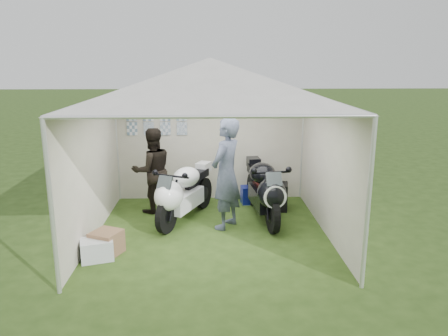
{
  "coord_description": "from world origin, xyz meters",
  "views": [
    {
      "loc": [
        -0.03,
        -7.22,
        2.96
      ],
      "look_at": [
        0.24,
        0.35,
        1.08
      ],
      "focal_mm": 35.0,
      "sensor_mm": 36.0,
      "label": 1
    }
  ],
  "objects_px": {
    "person_dark_jacket": "(152,171)",
    "crate_0": "(97,249)",
    "canopy_tent": "(210,84)",
    "crate_1": "(107,243)",
    "person_blue_jacket": "(226,174)",
    "paddock_stand": "(253,195)",
    "motorcycle_white": "(183,192)",
    "motorcycle_black": "(264,189)",
    "equipment_box": "(274,196)"
  },
  "relations": [
    {
      "from": "person_blue_jacket",
      "to": "crate_1",
      "type": "xyz_separation_m",
      "value": [
        -1.91,
        -1.08,
        -0.82
      ]
    },
    {
      "from": "person_blue_jacket",
      "to": "motorcycle_white",
      "type": "bearing_deg",
      "value": -80.26
    },
    {
      "from": "motorcycle_white",
      "to": "equipment_box",
      "type": "distance_m",
      "value": 1.94
    },
    {
      "from": "motorcycle_black",
      "to": "canopy_tent",
      "type": "bearing_deg",
      "value": -156.69
    },
    {
      "from": "person_dark_jacket",
      "to": "crate_1",
      "type": "relative_size",
      "value": 4.07
    },
    {
      "from": "paddock_stand",
      "to": "crate_1",
      "type": "bearing_deg",
      "value": -136.16
    },
    {
      "from": "canopy_tent",
      "to": "equipment_box",
      "type": "relative_size",
      "value": 10.41
    },
    {
      "from": "paddock_stand",
      "to": "person_blue_jacket",
      "type": "height_order",
      "value": "person_blue_jacket"
    },
    {
      "from": "canopy_tent",
      "to": "motorcycle_white",
      "type": "height_order",
      "value": "canopy_tent"
    },
    {
      "from": "motorcycle_black",
      "to": "paddock_stand",
      "type": "bearing_deg",
      "value": 90.0
    },
    {
      "from": "motorcycle_white",
      "to": "person_blue_jacket",
      "type": "xyz_separation_m",
      "value": [
        0.8,
        -0.32,
        0.42
      ]
    },
    {
      "from": "canopy_tent",
      "to": "equipment_box",
      "type": "bearing_deg",
      "value": 42.36
    },
    {
      "from": "equipment_box",
      "to": "canopy_tent",
      "type": "bearing_deg",
      "value": -137.64
    },
    {
      "from": "person_blue_jacket",
      "to": "crate_1",
      "type": "bearing_deg",
      "value": -28.95
    },
    {
      "from": "crate_1",
      "to": "motorcycle_white",
      "type": "bearing_deg",
      "value": 51.33
    },
    {
      "from": "motorcycle_black",
      "to": "person_blue_jacket",
      "type": "bearing_deg",
      "value": -160.75
    },
    {
      "from": "motorcycle_black",
      "to": "crate_0",
      "type": "relative_size",
      "value": 4.71
    },
    {
      "from": "person_blue_jacket",
      "to": "crate_0",
      "type": "height_order",
      "value": "person_blue_jacket"
    },
    {
      "from": "canopy_tent",
      "to": "person_dark_jacket",
      "type": "relative_size",
      "value": 3.35
    },
    {
      "from": "person_blue_jacket",
      "to": "equipment_box",
      "type": "height_order",
      "value": "person_blue_jacket"
    },
    {
      "from": "motorcycle_white",
      "to": "crate_1",
      "type": "bearing_deg",
      "value": -104.56
    },
    {
      "from": "person_dark_jacket",
      "to": "crate_0",
      "type": "relative_size",
      "value": 3.57
    },
    {
      "from": "paddock_stand",
      "to": "motorcycle_white",
      "type": "bearing_deg",
      "value": -143.78
    },
    {
      "from": "person_blue_jacket",
      "to": "crate_1",
      "type": "relative_size",
      "value": 4.82
    },
    {
      "from": "crate_1",
      "to": "canopy_tent",
      "type": "bearing_deg",
      "value": 27.49
    },
    {
      "from": "person_blue_jacket",
      "to": "crate_0",
      "type": "distance_m",
      "value": 2.53
    },
    {
      "from": "person_dark_jacket",
      "to": "crate_1",
      "type": "height_order",
      "value": "person_dark_jacket"
    },
    {
      "from": "person_dark_jacket",
      "to": "crate_0",
      "type": "distance_m",
      "value": 2.35
    },
    {
      "from": "canopy_tent",
      "to": "crate_1",
      "type": "bearing_deg",
      "value": -152.51
    },
    {
      "from": "motorcycle_black",
      "to": "motorcycle_white",
      "type": "bearing_deg",
      "value": 174.8
    },
    {
      "from": "paddock_stand",
      "to": "person_blue_jacket",
      "type": "bearing_deg",
      "value": -114.58
    },
    {
      "from": "crate_0",
      "to": "paddock_stand",
      "type": "bearing_deg",
      "value": 44.8
    },
    {
      "from": "canopy_tent",
      "to": "person_blue_jacket",
      "type": "bearing_deg",
      "value": 39.13
    },
    {
      "from": "motorcycle_black",
      "to": "crate_1",
      "type": "xyz_separation_m",
      "value": [
        -2.65,
        -1.43,
        -0.43
      ]
    },
    {
      "from": "paddock_stand",
      "to": "equipment_box",
      "type": "height_order",
      "value": "equipment_box"
    },
    {
      "from": "canopy_tent",
      "to": "person_blue_jacket",
      "type": "xyz_separation_m",
      "value": [
        0.27,
        0.22,
        -1.57
      ]
    },
    {
      "from": "paddock_stand",
      "to": "crate_0",
      "type": "distance_m",
      "value": 3.72
    },
    {
      "from": "motorcycle_white",
      "to": "person_blue_jacket",
      "type": "height_order",
      "value": "person_blue_jacket"
    },
    {
      "from": "person_dark_jacket",
      "to": "person_blue_jacket",
      "type": "xyz_separation_m",
      "value": [
        1.42,
        -0.9,
        0.16
      ]
    },
    {
      "from": "motorcycle_white",
      "to": "paddock_stand",
      "type": "bearing_deg",
      "value": 60.33
    },
    {
      "from": "person_dark_jacket",
      "to": "crate_1",
      "type": "distance_m",
      "value": 2.14
    },
    {
      "from": "motorcycle_black",
      "to": "crate_1",
      "type": "bearing_deg",
      "value": -158.0
    },
    {
      "from": "equipment_box",
      "to": "crate_1",
      "type": "bearing_deg",
      "value": -145.33
    },
    {
      "from": "paddock_stand",
      "to": "canopy_tent",
      "type": "bearing_deg",
      "value": -119.46
    },
    {
      "from": "paddock_stand",
      "to": "crate_1",
      "type": "xyz_separation_m",
      "value": [
        -2.54,
        -2.44,
        0.0
      ]
    },
    {
      "from": "paddock_stand",
      "to": "crate_0",
      "type": "xyz_separation_m",
      "value": [
        -2.64,
        -2.62,
        -0.02
      ]
    },
    {
      "from": "motorcycle_black",
      "to": "crate_0",
      "type": "height_order",
      "value": "motorcycle_black"
    },
    {
      "from": "canopy_tent",
      "to": "motorcycle_black",
      "type": "distance_m",
      "value": 2.28
    },
    {
      "from": "motorcycle_white",
      "to": "person_blue_jacket",
      "type": "distance_m",
      "value": 0.96
    },
    {
      "from": "motorcycle_white",
      "to": "person_dark_jacket",
      "type": "distance_m",
      "value": 0.89
    }
  ]
}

